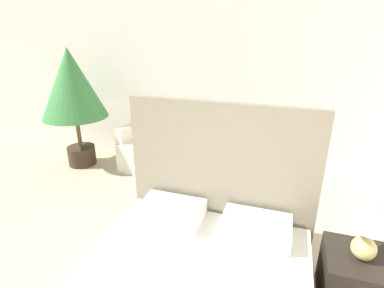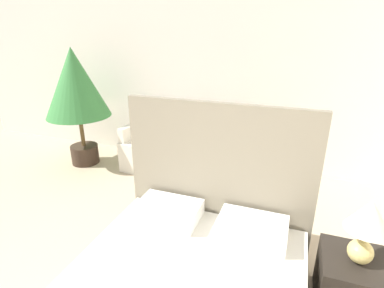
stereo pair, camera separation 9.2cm
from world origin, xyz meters
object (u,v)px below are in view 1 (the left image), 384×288
object	(u,v)px
nightstand	(357,281)
table_lamp	(371,220)
armchair_near_window_right	(207,158)
potted_palm	(72,87)
armchair_near_window_left	(145,150)

from	to	relation	value
nightstand	table_lamp	distance (m)	0.55
nightstand	armchair_near_window_right	bearing A→B (deg)	134.11
potted_palm	nightstand	bearing A→B (deg)	-22.67
armchair_near_window_right	nightstand	size ratio (longest dim) A/B	1.71
armchair_near_window_left	nightstand	xyz separation A→B (m)	(2.62, -1.71, -0.07)
armchair_near_window_left	potted_palm	distance (m)	1.37
potted_palm	table_lamp	size ratio (longest dim) A/B	3.52
armchair_near_window_left	nightstand	world-z (taller)	armchair_near_window_left
armchair_near_window_left	armchair_near_window_right	world-z (taller)	same
armchair_near_window_left	table_lamp	bearing A→B (deg)	-26.48
armchair_near_window_right	potted_palm	distance (m)	2.19
armchair_near_window_right	table_lamp	size ratio (longest dim) A/B	1.74
armchair_near_window_right	potted_palm	world-z (taller)	potted_palm
armchair_near_window_left	potted_palm	size ratio (longest dim) A/B	0.49
armchair_near_window_left	armchair_near_window_right	bearing A→B (deg)	6.92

